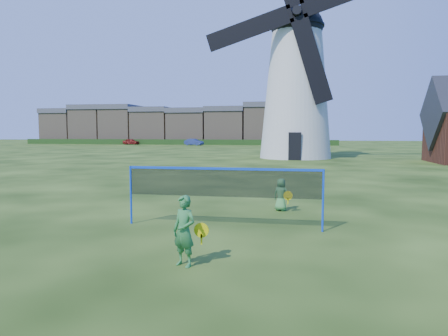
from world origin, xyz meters
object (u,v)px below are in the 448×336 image
windmill (296,83)px  car_right (194,142)px  badminton_net (223,183)px  player_girl (184,231)px  car_left (131,142)px  player_boy (281,195)px

windmill → car_right: bearing=119.1°
badminton_net → player_girl: (-0.13, -3.12, -0.49)m
player_girl → car_right: player_girl is taller
badminton_net → car_left: 71.37m
badminton_net → player_boy: badminton_net is taller
badminton_net → car_left: (-30.24, 64.64, -0.58)m
player_girl → car_right: size_ratio=0.36×
player_boy → badminton_net: bearing=84.5°
windmill → player_boy: windmill is taller
badminton_net → player_boy: bearing=61.7°
windmill → player_boy: bearing=-90.2°
player_boy → windmill: bearing=-67.5°
windmill → player_girl: (-1.60, -32.09, -6.29)m
windmill → player_boy: 27.19m
windmill → player_boy: size_ratio=20.48×
car_right → badminton_net: bearing=-144.4°
badminton_net → car_left: badminton_net is taller
player_boy → car_right: (-18.49, 59.87, 0.09)m
windmill → car_right: size_ratio=5.74×
windmill → car_right: (-18.59, 33.46, -6.35)m
player_girl → car_left: 74.15m
windmill → badminton_net: (-1.47, -28.96, -5.80)m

